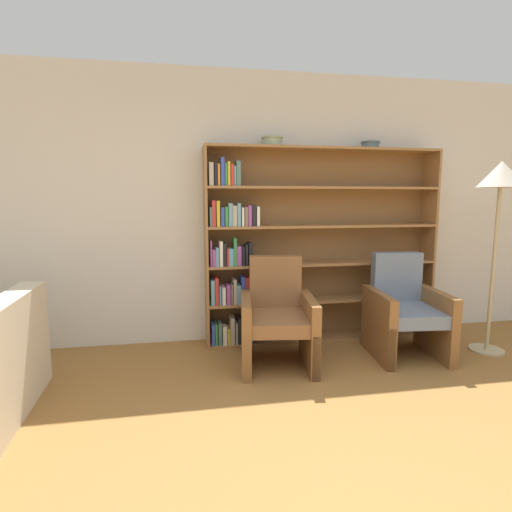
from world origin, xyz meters
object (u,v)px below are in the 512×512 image
bowl_terracotta (272,141)px  floor_lamp (500,186)px  bookshelf (301,249)px  armchair_cushioned (405,312)px  bowl_slate (370,144)px  armchair_leather (277,319)px

bowl_terracotta → floor_lamp: bowl_terracotta is taller
bookshelf → armchair_cushioned: (0.86, -0.60, -0.55)m
bookshelf → armchair_cushioned: bookshelf is taller
bowl_terracotta → floor_lamp: bearing=-17.9°
armchair_cushioned → floor_lamp: (0.85, -0.08, 1.18)m
bowl_slate → floor_lamp: bowl_slate is taller
bookshelf → armchair_cushioned: size_ratio=2.55×
bookshelf → floor_lamp: 1.94m
bowl_slate → armchair_cushioned: 1.72m
bookshelf → bowl_terracotta: bearing=-176.3°
armchair_leather → bowl_slate: bearing=-144.6°
armchair_leather → floor_lamp: (2.10, -0.08, 1.18)m
armchair_leather → armchair_cushioned: (1.24, 0.00, 0.00)m
bookshelf → bowl_terracotta: 1.12m
bowl_slate → floor_lamp: 1.26m
bookshelf → armchair_leather: (-0.39, -0.60, -0.55)m
armchair_leather → armchair_cushioned: same height
bookshelf → floor_lamp: bookshelf is taller
floor_lamp → bookshelf: bearing=158.5°
bowl_terracotta → bowl_slate: bowl_terracotta is taller
bowl_terracotta → armchair_cushioned: bearing=-26.1°
armchair_cushioned → armchair_leather: bearing=5.7°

